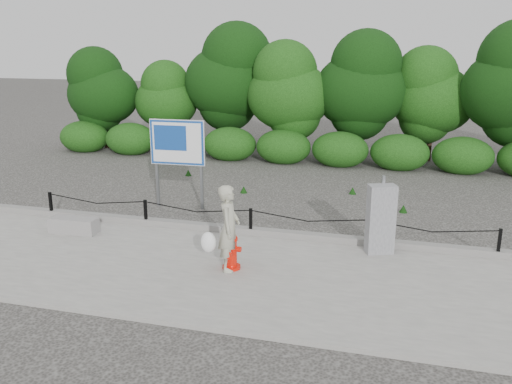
{
  "coord_description": "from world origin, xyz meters",
  "views": [
    {
      "loc": [
        3.04,
        -10.72,
        4.14
      ],
      "look_at": [
        0.06,
        0.2,
        1.0
      ],
      "focal_mm": 38.0,
      "sensor_mm": 36.0,
      "label": 1
    }
  ],
  "objects_px": {
    "utility_cabinet": "(381,219)",
    "advertising_sign": "(177,146)",
    "concrete_block": "(74,225)",
    "fire_hydrant": "(231,251)",
    "pedestrian": "(228,229)"
  },
  "relations": [
    {
      "from": "concrete_block",
      "to": "utility_cabinet",
      "type": "bearing_deg",
      "value": 5.1
    },
    {
      "from": "advertising_sign",
      "to": "concrete_block",
      "type": "bearing_deg",
      "value": -120.9
    },
    {
      "from": "concrete_block",
      "to": "fire_hydrant",
      "type": "bearing_deg",
      "value": -13.59
    },
    {
      "from": "fire_hydrant",
      "to": "advertising_sign",
      "type": "xyz_separation_m",
      "value": [
        -2.54,
        3.53,
        1.19
      ]
    },
    {
      "from": "fire_hydrant",
      "to": "advertising_sign",
      "type": "bearing_deg",
      "value": 126.21
    },
    {
      "from": "fire_hydrant",
      "to": "pedestrian",
      "type": "xyz_separation_m",
      "value": [
        -0.04,
        -0.05,
        0.44
      ]
    },
    {
      "from": "advertising_sign",
      "to": "fire_hydrant",
      "type": "bearing_deg",
      "value": -56.46
    },
    {
      "from": "concrete_block",
      "to": "utility_cabinet",
      "type": "height_order",
      "value": "utility_cabinet"
    },
    {
      "from": "pedestrian",
      "to": "concrete_block",
      "type": "height_order",
      "value": "pedestrian"
    },
    {
      "from": "utility_cabinet",
      "to": "advertising_sign",
      "type": "relative_size",
      "value": 0.67
    },
    {
      "from": "pedestrian",
      "to": "advertising_sign",
      "type": "bearing_deg",
      "value": 29.16
    },
    {
      "from": "pedestrian",
      "to": "advertising_sign",
      "type": "relative_size",
      "value": 0.7
    },
    {
      "from": "concrete_block",
      "to": "utility_cabinet",
      "type": "xyz_separation_m",
      "value": [
        6.55,
        0.58,
        0.53
      ]
    },
    {
      "from": "concrete_block",
      "to": "advertising_sign",
      "type": "xyz_separation_m",
      "value": [
        1.41,
        2.57,
        1.36
      ]
    },
    {
      "from": "concrete_block",
      "to": "advertising_sign",
      "type": "relative_size",
      "value": 0.47
    }
  ]
}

